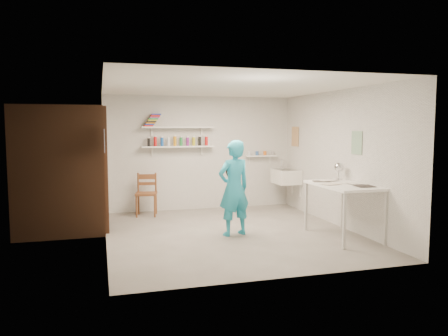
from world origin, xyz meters
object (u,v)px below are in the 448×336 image
object	(u,v)px
man	(234,188)
wall_clock	(233,171)
work_table	(343,211)
desk_lamp	(339,167)
wooden_chair	(146,194)
belfast_sink	(286,177)

from	to	relation	value
man	wall_clock	xyz separation A→B (m)	(0.06, 0.21, 0.26)
wall_clock	work_table	bearing A→B (deg)	-42.87
man	work_table	bearing A→B (deg)	144.19
desk_lamp	work_table	bearing A→B (deg)	-112.42
man	wooden_chair	bearing A→B (deg)	-72.94
belfast_sink	desk_lamp	size ratio (longest dim) A/B	3.73
wooden_chair	man	bearing A→B (deg)	-46.56
wall_clock	work_table	world-z (taller)	wall_clock
work_table	wooden_chair	bearing A→B (deg)	137.76
belfast_sink	wall_clock	bearing A→B (deg)	-135.88
wall_clock	wooden_chair	bearing A→B (deg)	111.32
wall_clock	wooden_chair	xyz separation A→B (m)	(-1.27, 1.74, -0.59)
belfast_sink	wall_clock	distance (m)	2.36
man	wooden_chair	xyz separation A→B (m)	(-1.21, 1.95, -0.33)
desk_lamp	wall_clock	bearing A→B (deg)	169.74
belfast_sink	desk_lamp	xyz separation A→B (m)	(0.10, -1.95, 0.38)
wooden_chair	work_table	world-z (taller)	wooden_chair
wall_clock	wooden_chair	distance (m)	2.23
belfast_sink	man	size ratio (longest dim) A/B	0.39
man	wall_clock	bearing A→B (deg)	-119.55
man	desk_lamp	world-z (taller)	man
belfast_sink	wall_clock	xyz separation A→B (m)	(-1.68, -1.63, 0.33)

